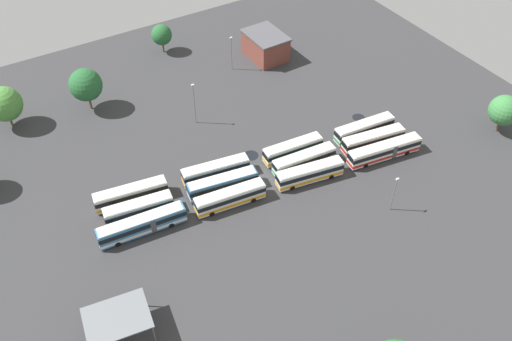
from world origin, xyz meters
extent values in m
plane|color=#333335|center=(0.00, 0.00, 0.00)|extent=(127.61, 127.61, 0.00)
cube|color=silver|center=(-23.66, -0.20, 1.77)|extent=(12.90, 3.56, 2.94)
cube|color=beige|center=(-23.66, -0.20, 3.31)|extent=(12.37, 3.32, 0.14)
cube|color=black|center=(-23.66, -0.20, 2.24)|extent=(12.96, 3.60, 0.94)
cube|color=#2D8C4C|center=(-23.66, -0.20, 0.95)|extent=(12.96, 3.60, 0.59)
cube|color=black|center=(-17.31, -0.77, 2.34)|extent=(0.24, 1.99, 1.08)
cylinder|color=black|center=(-19.63, 0.57, 0.50)|extent=(1.02, 0.39, 1.00)
cylinder|color=black|center=(-19.83, -1.66, 0.50)|extent=(1.02, 0.39, 1.00)
cylinder|color=black|center=(-27.49, 1.27, 0.50)|extent=(1.02, 0.39, 1.00)
cylinder|color=black|center=(-27.69, -0.96, 0.50)|extent=(1.02, 0.39, 1.00)
cube|color=silver|center=(-23.01, 3.31, 1.77)|extent=(12.97, 4.46, 2.94)
cube|color=beige|center=(-23.01, 3.31, 3.31)|extent=(12.44, 4.19, 0.14)
cube|color=black|center=(-23.01, 3.31, 2.24)|extent=(13.04, 4.51, 0.94)
cube|color=red|center=(-23.01, 3.31, 0.95)|extent=(13.04, 4.51, 0.59)
cube|color=black|center=(-16.70, 2.27, 2.34)|extent=(0.38, 1.98, 1.08)
cylinder|color=black|center=(-18.92, 3.77, 0.50)|extent=(1.04, 0.46, 1.00)
cylinder|color=black|center=(-19.29, 1.56, 0.50)|extent=(1.04, 0.46, 1.00)
cylinder|color=black|center=(-26.73, 5.05, 0.50)|extent=(1.04, 0.46, 1.00)
cylinder|color=black|center=(-27.09, 2.84, 0.50)|extent=(1.04, 0.46, 1.00)
cube|color=silver|center=(-22.74, 6.93, 1.77)|extent=(15.11, 4.58, 2.94)
cube|color=beige|center=(-22.74, 6.93, 3.31)|extent=(14.49, 4.30, 0.14)
cube|color=black|center=(-22.74, 6.93, 2.24)|extent=(15.18, 4.63, 0.94)
cube|color=red|center=(-22.74, 6.93, 0.95)|extent=(15.18, 4.63, 0.59)
cube|color=black|center=(-15.35, 5.84, 2.34)|extent=(0.35, 1.98, 1.08)
cube|color=#47474C|center=(-24.36, 7.17, 1.77)|extent=(1.25, 2.59, 2.82)
cylinder|color=black|center=(-18.00, 7.36, 0.50)|extent=(1.03, 0.44, 1.00)
cylinder|color=black|center=(-18.33, 5.15, 0.50)|extent=(1.03, 0.44, 1.00)
cylinder|color=black|center=(-27.15, 8.71, 0.50)|extent=(1.03, 0.44, 1.00)
cylinder|color=black|center=(-27.47, 6.50, 0.50)|extent=(1.03, 0.44, 1.00)
cube|color=silver|center=(-7.97, -2.44, 1.77)|extent=(12.00, 3.42, 2.94)
cube|color=beige|center=(-7.97, -2.44, 3.31)|extent=(11.51, 3.19, 0.14)
cube|color=black|center=(-7.97, -2.44, 2.24)|extent=(12.07, 3.46, 0.94)
cube|color=orange|center=(-7.97, -2.44, 0.95)|extent=(12.07, 3.46, 0.59)
cube|color=black|center=(-2.06, -2.94, 2.34)|extent=(0.23, 1.99, 1.08)
cylinder|color=black|center=(-4.22, -1.63, 0.50)|extent=(1.02, 0.38, 1.00)
cylinder|color=black|center=(-4.41, -3.86, 0.50)|extent=(1.02, 0.38, 1.00)
cylinder|color=black|center=(-11.54, -1.02, 0.50)|extent=(1.02, 0.38, 1.00)
cylinder|color=black|center=(-11.72, -3.25, 0.50)|extent=(1.02, 0.38, 1.00)
cube|color=silver|center=(-8.07, 1.23, 1.77)|extent=(12.57, 3.43, 2.94)
cube|color=beige|center=(-8.07, 1.23, 3.31)|extent=(12.05, 3.20, 0.14)
cube|color=black|center=(-8.07, 1.23, 2.24)|extent=(12.63, 3.47, 0.94)
cube|color=#2D8C4C|center=(-8.07, 1.23, 0.95)|extent=(12.63, 3.47, 0.59)
cube|color=black|center=(-1.88, 0.72, 2.34)|extent=(0.22, 1.99, 1.08)
cylinder|color=black|center=(-4.15, 2.03, 0.50)|extent=(1.02, 0.38, 1.00)
cylinder|color=black|center=(-4.33, -0.20, 0.50)|extent=(1.02, 0.38, 1.00)
cylinder|color=black|center=(-11.82, 2.65, 0.50)|extent=(1.02, 0.38, 1.00)
cylinder|color=black|center=(-12.00, 0.42, 0.50)|extent=(1.02, 0.38, 1.00)
cube|color=silver|center=(-6.95, 4.64, 1.77)|extent=(12.93, 4.56, 2.94)
cube|color=beige|center=(-6.95, 4.64, 3.31)|extent=(12.40, 4.28, 0.14)
cube|color=black|center=(-6.95, 4.64, 2.24)|extent=(13.00, 4.60, 0.94)
cube|color=orange|center=(-6.95, 4.64, 0.95)|extent=(13.00, 4.60, 0.59)
cube|color=black|center=(-0.68, 3.56, 2.34)|extent=(0.40, 1.98, 1.08)
cylinder|color=black|center=(-2.88, 5.08, 0.50)|extent=(1.04, 0.47, 1.00)
cylinder|color=black|center=(-3.26, 2.87, 0.50)|extent=(1.04, 0.47, 1.00)
cylinder|color=black|center=(-10.64, 6.41, 0.50)|extent=(1.04, 0.47, 1.00)
cylinder|color=black|center=(-11.02, 4.21, 0.50)|extent=(1.04, 0.47, 1.00)
cube|color=silver|center=(7.44, -4.88, 1.77)|extent=(12.72, 4.41, 2.94)
cube|color=beige|center=(7.44, -4.88, 3.31)|extent=(12.19, 4.14, 0.14)
cube|color=black|center=(7.44, -4.88, 2.24)|extent=(12.78, 4.46, 0.94)
cube|color=orange|center=(7.44, -4.88, 0.95)|extent=(12.78, 4.46, 0.59)
cube|color=black|center=(13.61, -5.88, 2.34)|extent=(0.38, 1.98, 1.08)
cylinder|color=black|center=(11.44, -4.40, 0.50)|extent=(1.04, 0.46, 1.00)
cylinder|color=black|center=(11.08, -6.60, 0.50)|extent=(1.04, 0.46, 1.00)
cylinder|color=black|center=(3.80, -3.15, 0.50)|extent=(1.04, 0.46, 1.00)
cylinder|color=black|center=(3.44, -5.36, 0.50)|extent=(1.04, 0.46, 1.00)
cube|color=teal|center=(8.01, -1.17, 1.77)|extent=(12.97, 4.44, 2.94)
cube|color=beige|center=(8.01, -1.17, 3.31)|extent=(12.44, 4.17, 0.14)
cube|color=black|center=(8.01, -1.17, 2.24)|extent=(13.04, 4.49, 0.94)
cube|color=silver|center=(8.01, -1.17, 0.95)|extent=(13.04, 4.49, 0.59)
cube|color=black|center=(14.31, -2.19, 2.34)|extent=(0.38, 1.98, 1.08)
cylinder|color=black|center=(12.09, -0.70, 0.50)|extent=(1.04, 0.46, 1.00)
cylinder|color=black|center=(11.73, -2.91, 0.50)|extent=(1.04, 0.46, 1.00)
cylinder|color=black|center=(4.28, 0.57, 0.50)|extent=(1.04, 0.46, 1.00)
cylinder|color=black|center=(3.93, -1.64, 0.50)|extent=(1.04, 0.46, 1.00)
cube|color=silver|center=(8.50, 2.45, 1.77)|extent=(12.86, 3.91, 2.94)
cube|color=beige|center=(8.50, 2.45, 3.31)|extent=(12.34, 3.66, 0.14)
cube|color=black|center=(8.50, 2.45, 2.24)|extent=(12.93, 3.95, 0.94)
cube|color=orange|center=(8.50, 2.45, 0.95)|extent=(12.93, 3.95, 0.59)
cube|color=black|center=(14.80, 1.70, 2.34)|extent=(0.29, 1.99, 1.08)
cylinder|color=black|center=(12.53, 3.10, 0.50)|extent=(1.03, 0.42, 1.00)
cylinder|color=black|center=(12.27, 0.88, 0.50)|extent=(1.03, 0.42, 1.00)
cylinder|color=black|center=(4.73, 4.02, 0.50)|extent=(1.03, 0.42, 1.00)
cylinder|color=black|center=(4.47, 1.80, 0.50)|extent=(1.03, 0.42, 1.00)
cube|color=silver|center=(23.03, -7.28, 1.77)|extent=(13.00, 4.36, 2.94)
cube|color=beige|center=(23.03, -7.28, 3.31)|extent=(12.46, 4.09, 0.14)
cube|color=black|center=(23.03, -7.28, 2.24)|extent=(13.06, 4.41, 0.94)
cube|color=orange|center=(23.03, -7.28, 0.95)|extent=(13.06, 4.41, 0.59)
cube|color=black|center=(29.36, -8.26, 2.34)|extent=(0.36, 1.98, 1.08)
cylinder|color=black|center=(27.12, -6.78, 0.50)|extent=(1.03, 0.45, 1.00)
cylinder|color=black|center=(26.78, -8.99, 0.50)|extent=(1.03, 0.45, 1.00)
cylinder|color=black|center=(19.29, -5.56, 0.50)|extent=(1.03, 0.45, 1.00)
cylinder|color=black|center=(18.95, -7.78, 0.50)|extent=(1.03, 0.45, 1.00)
cube|color=silver|center=(23.21, -3.31, 1.77)|extent=(11.99, 4.12, 2.94)
cube|color=beige|center=(23.21, -3.31, 3.31)|extent=(11.49, 3.85, 0.14)
cube|color=black|center=(23.21, -3.31, 2.24)|extent=(12.05, 4.16, 0.94)
cube|color=orange|center=(23.21, -3.31, 0.95)|extent=(12.05, 4.16, 0.59)
cube|color=black|center=(29.04, -4.16, 2.34)|extent=(0.35, 1.98, 1.08)
cylinder|color=black|center=(26.98, -2.73, 0.50)|extent=(1.03, 0.44, 1.00)
cylinder|color=black|center=(26.65, -4.94, 0.50)|extent=(1.03, 0.44, 1.00)
cylinder|color=black|center=(19.77, -1.67, 0.50)|extent=(1.03, 0.44, 1.00)
cylinder|color=black|center=(19.44, -3.88, 0.50)|extent=(1.03, 0.44, 1.00)
cube|color=teal|center=(24.11, 0.30, 1.77)|extent=(15.07, 3.80, 2.94)
cube|color=beige|center=(24.11, 0.30, 3.31)|extent=(14.46, 3.55, 0.14)
cube|color=black|center=(24.11, 0.30, 2.24)|extent=(15.15, 3.84, 0.94)
cube|color=silver|center=(24.11, 0.30, 0.95)|extent=(15.15, 3.84, 0.59)
cube|color=black|center=(31.55, -0.39, 2.34)|extent=(0.24, 1.99, 1.08)
cube|color=#47474C|center=(22.48, 0.45, 1.77)|extent=(1.13, 2.55, 2.82)
cylinder|color=black|center=(28.82, 0.99, 0.50)|extent=(1.02, 0.39, 1.00)
cylinder|color=black|center=(28.61, -1.24, 0.50)|extent=(1.02, 0.39, 1.00)
cylinder|color=black|center=(19.61, 1.84, 0.50)|extent=(1.02, 0.39, 1.00)
cylinder|color=black|center=(19.41, -0.39, 0.50)|extent=(1.02, 0.39, 1.00)
cube|color=brown|center=(-22.31, -35.38, 2.84)|extent=(7.70, 10.10, 5.68)
cube|color=#4C4C51|center=(-22.31, -35.38, 5.86)|extent=(8.16, 10.71, 0.36)
cube|color=black|center=(-22.19, -40.36, 1.10)|extent=(1.80, 0.10, 2.20)
cube|color=slate|center=(34.13, 16.29, 4.15)|extent=(9.88, 8.07, 0.20)
cylinder|color=#59595B|center=(37.83, 12.59, 2.02)|extent=(0.20, 0.20, 4.05)
cylinder|color=#59595B|center=(30.43, 19.98, 2.02)|extent=(0.20, 0.20, 4.05)
cylinder|color=#59595B|center=(29.53, 13.81, 2.02)|extent=(0.20, 0.20, 4.05)
cylinder|color=slate|center=(3.29, -21.38, 4.62)|extent=(0.16, 0.16, 9.24)
cube|color=silver|center=(3.29, -21.38, 9.42)|extent=(0.56, 0.28, 0.20)
cylinder|color=slate|center=(-14.89, 17.93, 3.66)|extent=(0.16, 0.16, 7.31)
cube|color=silver|center=(-14.89, 17.93, 7.49)|extent=(0.56, 0.28, 0.20)
cylinder|color=slate|center=(-12.82, -34.87, 4.03)|extent=(0.16, 0.16, 8.07)
cube|color=silver|center=(-12.82, -34.87, 8.25)|extent=(0.56, 0.28, 0.20)
cylinder|color=brown|center=(-47.93, 12.67, 1.32)|extent=(0.44, 0.44, 2.63)
sphere|color=#387A3D|center=(-47.93, 12.67, 5.22)|extent=(6.10, 6.10, 6.10)
cylinder|color=brown|center=(36.12, -40.05, 1.25)|extent=(0.44, 0.44, 2.51)
sphere|color=#478438|center=(36.12, -40.05, 5.52)|extent=(7.10, 7.10, 7.10)
cylinder|color=brown|center=(20.26, -37.29, 1.57)|extent=(0.44, 0.44, 3.14)
sphere|color=#235B2D|center=(20.26, -37.29, 6.05)|extent=(6.86, 6.86, 6.86)
cylinder|color=brown|center=(-2.30, -50.10, 1.27)|extent=(0.44, 0.44, 2.54)
sphere|color=#235B2D|center=(-2.30, -50.10, 4.63)|extent=(4.92, 4.92, 4.92)
cylinder|color=black|center=(-1.18, -6.76, 0.00)|extent=(3.04, 3.04, 0.01)
cylinder|color=black|center=(-26.60, -5.24, 0.00)|extent=(2.67, 2.67, 0.01)
camera|label=1|loc=(38.51, 60.84, 71.19)|focal=38.33mm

